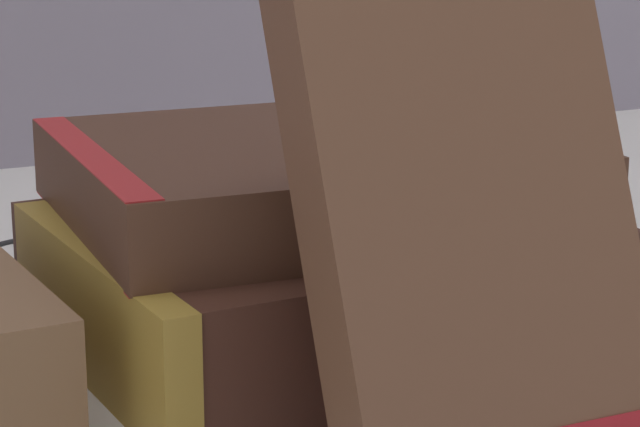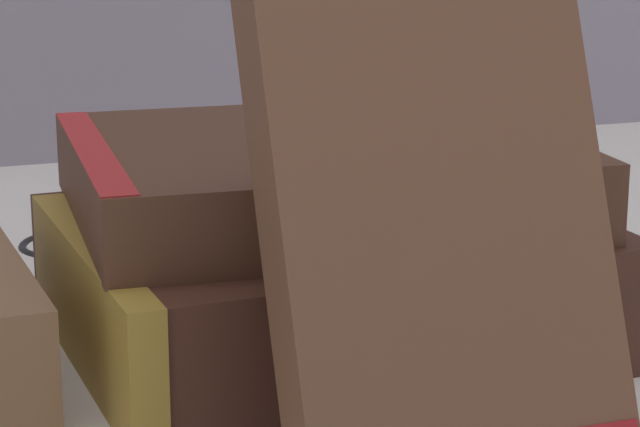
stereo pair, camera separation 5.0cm
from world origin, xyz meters
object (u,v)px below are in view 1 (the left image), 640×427
(book_leaning_front, at_px, (471,229))
(book_flat_top, at_px, (297,176))
(pocket_watch, at_px, (424,128))
(book_flat_bottom, at_px, (308,281))
(reading_glasses, at_px, (97,248))

(book_leaning_front, bearing_deg, book_flat_top, 90.11)
(pocket_watch, bearing_deg, book_leaning_front, -112.86)
(book_flat_bottom, distance_m, book_flat_top, 0.04)
(book_flat_top, relative_size, pocket_watch, 2.91)
(book_flat_top, height_order, pocket_watch, pocket_watch)
(book_flat_bottom, xyz_separation_m, pocket_watch, (0.04, -0.01, 0.05))
(book_leaning_front, height_order, reading_glasses, book_leaning_front)
(book_flat_top, relative_size, book_leaning_front, 1.22)
(book_leaning_front, distance_m, reading_glasses, 0.27)
(book_flat_top, xyz_separation_m, book_leaning_front, (0.00, -0.12, 0.01))
(book_flat_bottom, height_order, book_flat_top, book_flat_top)
(book_flat_bottom, relative_size, reading_glasses, 1.68)
(pocket_watch, xyz_separation_m, reading_glasses, (-0.08, 0.15, -0.08))
(book_flat_bottom, relative_size, book_flat_top, 1.06)
(book_flat_bottom, bearing_deg, reading_glasses, 101.69)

